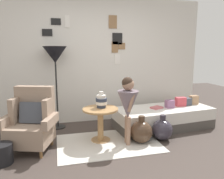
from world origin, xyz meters
TOP-DOWN VIEW (x-y plane):
  - ground_plane at (0.00, 0.00)m, footprint 12.00×12.00m
  - gallery_wall at (0.00, 1.95)m, footprint 4.80×0.12m
  - rug at (0.01, 0.65)m, footprint 1.66×1.11m
  - armchair at (-1.18, 0.76)m, footprint 0.87×0.76m
  - daybed at (1.24, 1.13)m, footprint 1.97×0.98m
  - pillow_head at (2.01, 1.26)m, footprint 0.17×0.12m
  - pillow_mid at (1.80, 1.20)m, footprint 0.21×0.16m
  - pillow_back at (1.65, 1.18)m, footprint 0.20×0.12m
  - pillow_extra at (1.36, 1.11)m, footprint 0.16×0.12m
  - side_table at (-0.09, 0.80)m, footprint 0.60×0.60m
  - vase_striped at (-0.06, 0.85)m, footprint 0.19×0.19m
  - floor_lamp at (-0.78, 1.64)m, footprint 0.45×0.45m
  - person_child at (0.31, 0.55)m, footprint 0.34×0.34m
  - book_on_daybed at (1.10, 1.13)m, footprint 0.26×0.23m
  - demijohn_near at (0.55, 0.55)m, footprint 0.37×0.37m
  - demijohn_far at (0.95, 0.57)m, footprint 0.35×0.35m
  - magazine_basket at (-1.54, 0.37)m, footprint 0.28×0.28m

SIDE VIEW (x-z plane):
  - ground_plane at x=0.00m, z-range 0.00..0.00m
  - rug at x=0.01m, z-range 0.00..0.01m
  - magazine_basket at x=-1.54m, z-range 0.00..0.28m
  - demijohn_far at x=0.95m, z-range -0.04..0.40m
  - demijohn_near at x=0.55m, z-range -0.04..0.42m
  - daybed at x=1.24m, z-range 0.00..0.40m
  - side_table at x=-0.09m, z-range 0.13..0.69m
  - book_on_daybed at x=1.10m, z-range 0.40..0.43m
  - armchair at x=-1.18m, z-range -0.05..0.92m
  - pillow_mid at x=1.80m, z-range 0.40..0.55m
  - pillow_extra at x=1.36m, z-range 0.40..0.55m
  - pillow_back at x=1.65m, z-range 0.40..0.58m
  - pillow_head at x=2.01m, z-range 0.40..0.58m
  - vase_striped at x=-0.06m, z-range 0.54..0.82m
  - person_child at x=0.31m, z-range 0.15..1.27m
  - gallery_wall at x=0.00m, z-range 0.00..2.60m
  - floor_lamp at x=-0.78m, z-range 0.59..2.19m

